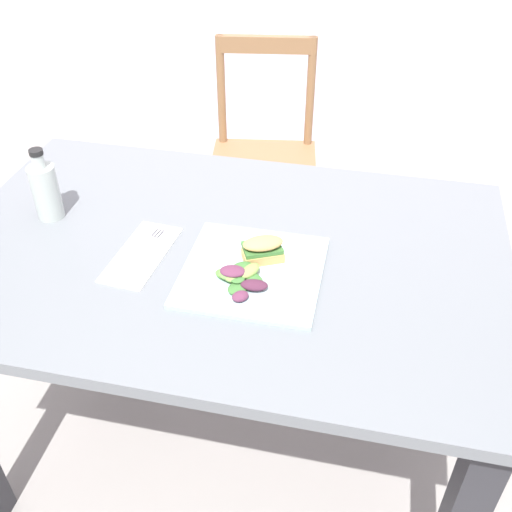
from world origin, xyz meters
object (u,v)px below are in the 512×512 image
(chair_wooden_far, at_px, (264,159))
(dining_table, at_px, (225,290))
(bottle_cold_brew, at_px, (46,193))
(sandwich_half_front, at_px, (263,249))
(fork_on_napkin, at_px, (145,248))
(plate_lunch, at_px, (252,273))

(chair_wooden_far, bearing_deg, dining_table, -83.91)
(bottle_cold_brew, bearing_deg, dining_table, -5.03)
(sandwich_half_front, distance_m, bottle_cold_brew, 0.55)
(chair_wooden_far, distance_m, fork_on_napkin, 1.04)
(dining_table, bearing_deg, bottle_cold_brew, 174.97)
(chair_wooden_far, bearing_deg, sandwich_half_front, -78.51)
(fork_on_napkin, bearing_deg, sandwich_half_front, 2.96)
(plate_lunch, distance_m, fork_on_napkin, 0.26)
(chair_wooden_far, xyz_separation_m, fork_on_napkin, (-0.07, -0.99, 0.30))
(sandwich_half_front, xyz_separation_m, bottle_cold_brew, (-0.54, 0.07, 0.03))
(plate_lunch, distance_m, bottle_cold_brew, 0.54)
(chair_wooden_far, xyz_separation_m, sandwich_half_front, (0.20, -0.98, 0.33))
(plate_lunch, relative_size, bottle_cold_brew, 1.64)
(sandwich_half_front, bearing_deg, chair_wooden_far, 101.49)
(fork_on_napkin, relative_size, bottle_cold_brew, 1.03)
(dining_table, xyz_separation_m, plate_lunch, (0.08, -0.08, 0.13))
(sandwich_half_front, height_order, fork_on_napkin, sandwich_half_front)
(plate_lunch, bearing_deg, dining_table, 138.09)
(chair_wooden_far, bearing_deg, bottle_cold_brew, -110.71)
(chair_wooden_far, bearing_deg, fork_on_napkin, -94.02)
(dining_table, height_order, bottle_cold_brew, bottle_cold_brew)
(dining_table, relative_size, bottle_cold_brew, 7.10)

